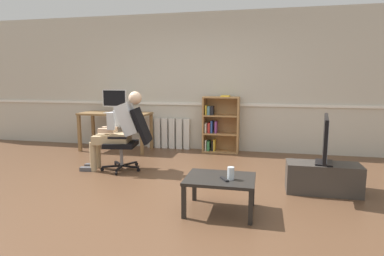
{
  "coord_description": "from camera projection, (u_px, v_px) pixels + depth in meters",
  "views": [
    {
      "loc": [
        1.17,
        -3.73,
        1.41
      ],
      "look_at": [
        0.15,
        0.85,
        0.7
      ],
      "focal_mm": 30.18,
      "sensor_mm": 36.0,
      "label": 1
    }
  ],
  "objects": [
    {
      "name": "radiator",
      "position": [
        168.0,
        133.0,
        6.63
      ],
      "size": [
        0.89,
        0.08,
        0.62
      ],
      "color": "white",
      "rests_on": "ground_plane"
    },
    {
      "name": "computer_mouse",
      "position": [
        128.0,
        113.0,
        6.2
      ],
      "size": [
        0.06,
        0.1,
        0.03
      ],
      "primitive_type": "cube",
      "color": "white",
      "rests_on": "computer_desk"
    },
    {
      "name": "keyboard",
      "position": [
        114.0,
        113.0,
        6.25
      ],
      "size": [
        0.4,
        0.12,
        0.02
      ],
      "primitive_type": "cube",
      "color": "silver",
      "rests_on": "computer_desk"
    },
    {
      "name": "spare_remote",
      "position": [
        224.0,
        179.0,
        3.34
      ],
      "size": [
        0.11,
        0.15,
        0.02
      ],
      "primitive_type": "cube",
      "rotation": [
        0.0,
        0.0,
        0.54
      ],
      "color": "black",
      "rests_on": "coffee_table"
    },
    {
      "name": "tv_screen",
      "position": [
        325.0,
        139.0,
        3.95
      ],
      "size": [
        0.25,
        0.87,
        0.59
      ],
      "rotation": [
        0.0,
        0.0,
        1.41
      ],
      "color": "black",
      "rests_on": "tv_stand"
    },
    {
      "name": "person_seated",
      "position": [
        118.0,
        129.0,
        4.99
      ],
      "size": [
        0.98,
        0.46,
        1.23
      ],
      "rotation": [
        0.0,
        0.0,
        -1.41
      ],
      "color": "tan",
      "rests_on": "ground_plane"
    },
    {
      "name": "imac_monitor",
      "position": [
        114.0,
        99.0,
        6.44
      ],
      "size": [
        0.51,
        0.14,
        0.45
      ],
      "color": "silver",
      "rests_on": "computer_desk"
    },
    {
      "name": "tv_stand",
      "position": [
        323.0,
        178.0,
        4.03
      ],
      "size": [
        0.88,
        0.38,
        0.38
      ],
      "color": "#3D3833",
      "rests_on": "ground_plane"
    },
    {
      "name": "computer_desk",
      "position": [
        116.0,
        118.0,
        6.41
      ],
      "size": [
        1.38,
        0.61,
        0.76
      ],
      "color": "olive",
      "rests_on": "ground_plane"
    },
    {
      "name": "coffee_table",
      "position": [
        220.0,
        182.0,
        3.43
      ],
      "size": [
        0.73,
        0.57,
        0.38
      ],
      "color": "black",
      "rests_on": "ground_plane"
    },
    {
      "name": "bookshelf",
      "position": [
        219.0,
        125.0,
        6.27
      ],
      "size": [
        0.7,
        0.29,
        1.11
      ],
      "color": "#AD7F4C",
      "rests_on": "ground_plane"
    },
    {
      "name": "drinking_glass",
      "position": [
        231.0,
        173.0,
        3.34
      ],
      "size": [
        0.07,
        0.07,
        0.13
      ],
      "primitive_type": "cylinder",
      "color": "silver",
      "rests_on": "coffee_table"
    },
    {
      "name": "office_chair",
      "position": [
        130.0,
        137.0,
        5.0
      ],
      "size": [
        0.79,
        0.63,
        0.98
      ],
      "rotation": [
        0.0,
        0.0,
        -1.41
      ],
      "color": "black",
      "rests_on": "ground_plane"
    },
    {
      "name": "back_wall",
      "position": [
        204.0,
        83.0,
        6.42
      ],
      "size": [
        12.0,
        0.13,
        2.7
      ],
      "color": "beige",
      "rests_on": "ground_plane"
    },
    {
      "name": "ground_plane",
      "position": [
        166.0,
        192.0,
        4.07
      ],
      "size": [
        18.0,
        18.0,
        0.0
      ],
      "primitive_type": "plane",
      "color": "brown"
    }
  ]
}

